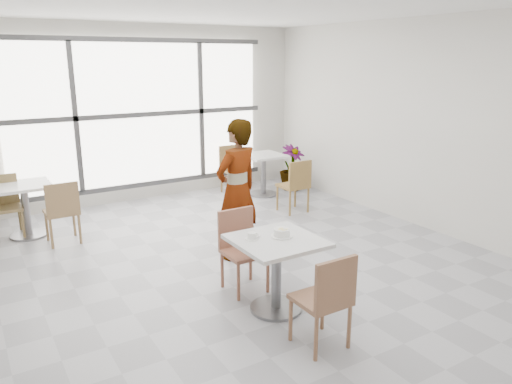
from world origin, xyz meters
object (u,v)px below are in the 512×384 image
main_table (276,261)px  coffee_cup (252,236)px  bg_table_right (263,169)px  bg_chair_left_near (62,209)px  chair_near (327,296)px  bg_chair_right_far (232,166)px  oatmeal_bowl (282,232)px  plant_right (292,168)px  chair_far (241,244)px  bg_table_left (25,203)px  bg_chair_right_near (296,183)px  bg_chair_left_far (4,202)px  person (237,190)px

main_table → coffee_cup: coffee_cup is taller
bg_table_right → bg_chair_left_near: 3.67m
chair_near → bg_chair_right_far: 5.23m
main_table → oatmeal_bowl: 0.28m
bg_chair_right_far → plant_right: 1.14m
chair_far → bg_table_right: chair_far is taller
bg_table_left → coffee_cup: bearing=-65.1°
oatmeal_bowl → bg_table_right: 4.21m
bg_chair_right_near → chair_far: bearing=41.7°
chair_near → bg_chair_right_far: (1.79, 4.92, 0.00)m
bg_table_right → main_table: bearing=-120.6°
bg_chair_left_near → bg_chair_left_far: 0.97m
main_table → bg_chair_left_far: (-2.07, 3.71, -0.02)m
main_table → bg_chair_right_near: bearing=50.6°
main_table → chair_far: chair_far is taller
main_table → bg_table_left: 4.01m
chair_near → coffee_cup: chair_near is taller
coffee_cup → bg_chair_left_near: bg_chair_left_near is taller
bg_table_left → bg_table_right: 3.98m
bg_chair_right_near → plant_right: bearing=-123.2°
bg_table_right → bg_chair_left_near: (-3.61, -0.69, 0.01)m
oatmeal_bowl → bg_table_left: 4.04m
chair_far → bg_chair_right_far: (1.82, 3.51, 0.00)m
chair_near → oatmeal_bowl: size_ratio=4.14×
chair_near → oatmeal_bowl: 0.87m
coffee_cup → bg_chair_left_near: 3.12m
chair_far → coffee_cup: bearing=-107.5°
person → bg_table_right: bearing=-143.3°
chair_far → plant_right: size_ratio=1.02×
chair_near → coffee_cup: (-0.19, 0.91, 0.28)m
bg_chair_left_far → person: bearing=-44.1°
chair_near → chair_far: (-0.03, 1.41, 0.00)m
person → bg_table_left: 3.10m
chair_far → person: bearing=63.0°
bg_table_right → bg_chair_left_far: bearing=179.3°
chair_far → person: person is taller
person → bg_chair_right_near: (1.70, 1.10, -0.37)m
chair_near → bg_table_left: size_ratio=1.16×
bg_chair_left_near → bg_chair_right_near: (3.47, -0.50, 0.00)m
coffee_cup → person: bearing=66.6°
oatmeal_bowl → bg_chair_left_near: bearing=117.2°
oatmeal_bowl → bg_chair_right_near: (1.96, 2.45, -0.29)m
bg_chair_left_far → plant_right: 4.90m
oatmeal_bowl → chair_near: bearing=-96.6°
bg_table_left → bg_chair_right_far: size_ratio=0.86×
coffee_cup → chair_far: bearing=72.5°
chair_near → chair_far: size_ratio=1.00×
plant_right → bg_chair_right_near: bearing=-123.2°
chair_far → main_table: bearing=-85.6°
chair_far → bg_chair_left_near: bearing=120.6°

